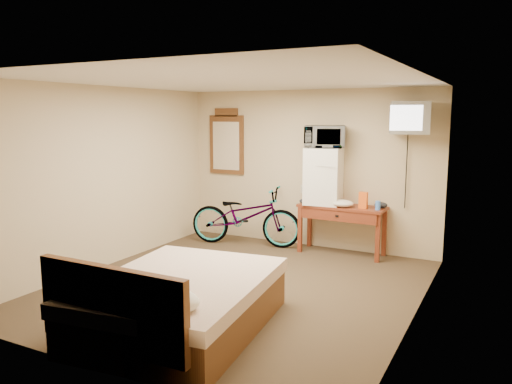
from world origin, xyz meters
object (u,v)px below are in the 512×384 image
microwave (325,137)px  blue_cup (378,205)px  desk (341,214)px  bicycle (245,216)px  crt_television (409,118)px  wall_mirror (227,142)px  bed (177,302)px  mini_fridge (324,176)px

microwave → blue_cup: bearing=-26.2°
desk → blue_cup: bearing=-6.7°
bicycle → crt_television: bearing=-96.9°
wall_mirror → bed: (1.60, -3.65, -1.34)m
microwave → crt_television: size_ratio=0.93×
blue_cup → bicycle: 2.14m
blue_cup → bicycle: bearing=-176.9°
mini_fridge → blue_cup: 0.95m
crt_television → bed: size_ratio=0.29×
bicycle → microwave: bearing=-91.0°
blue_cup → crt_television: 1.31m
mini_fridge → bicycle: 1.45m
desk → bicycle: size_ratio=0.72×
desk → bicycle: bearing=-173.3°
crt_television → desk: bearing=-178.8°
mini_fridge → bicycle: mini_fridge is taller
microwave → bicycle: (-1.24, -0.23, -1.30)m
wall_mirror → bicycle: size_ratio=0.61×
microwave → wall_mirror: wall_mirror is taller
mini_fridge → wall_mirror: (-1.86, 0.22, 0.46)m
desk → mini_fridge: bearing=171.1°
mini_fridge → crt_television: 1.52m
bicycle → bed: bearing=-174.4°
desk → bed: 3.44m
microwave → crt_television: crt_television is taller
bed → mini_fridge: bearing=85.7°
blue_cup → desk: bearing=173.3°
wall_mirror → bicycle: wall_mirror is taller
desk → wall_mirror: bearing=172.9°
blue_cup → bed: bearing=-108.9°
blue_cup → bed: size_ratio=0.06×
mini_fridge → microwave: bearing=56.3°
microwave → bicycle: microwave is taller
wall_mirror → bed: wall_mirror is taller
microwave → bed: microwave is taller
desk → mini_fridge: size_ratio=1.53×
microwave → wall_mirror: bearing=154.5°
microwave → crt_television: (1.24, -0.03, 0.29)m
crt_television → bed: (-1.50, -3.39, -1.77)m
blue_cup → wall_mirror: size_ratio=0.12×
microwave → bed: (-0.26, -3.42, -1.49)m
mini_fridge → crt_television: bearing=-1.3°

